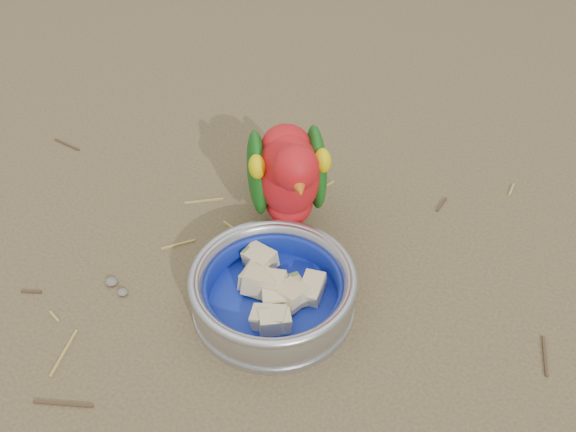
% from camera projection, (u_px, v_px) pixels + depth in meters
% --- Properties ---
extents(ground, '(60.00, 60.00, 0.00)m').
position_uv_depth(ground, '(219.00, 332.00, 0.80)').
color(ground, brown).
extents(food_bowl, '(0.21, 0.21, 0.02)m').
position_uv_depth(food_bowl, '(273.00, 304.00, 0.82)').
color(food_bowl, '#B2B2BA').
rests_on(food_bowl, ground).
extents(bowl_wall, '(0.21, 0.21, 0.04)m').
position_uv_depth(bowl_wall, '(273.00, 288.00, 0.80)').
color(bowl_wall, '#B2B2BA').
rests_on(bowl_wall, food_bowl).
extents(fruit_wedges, '(0.12, 0.12, 0.03)m').
position_uv_depth(fruit_wedges, '(273.00, 292.00, 0.81)').
color(fruit_wedges, beige).
rests_on(fruit_wedges, food_bowl).
extents(lory_parrot, '(0.22, 0.25, 0.18)m').
position_uv_depth(lory_parrot, '(289.00, 184.00, 0.87)').
color(lory_parrot, red).
rests_on(lory_parrot, ground).
extents(ground_debris, '(0.90, 0.80, 0.01)m').
position_uv_depth(ground_debris, '(276.00, 290.00, 0.84)').
color(ground_debris, '#AD9349').
rests_on(ground_debris, ground).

